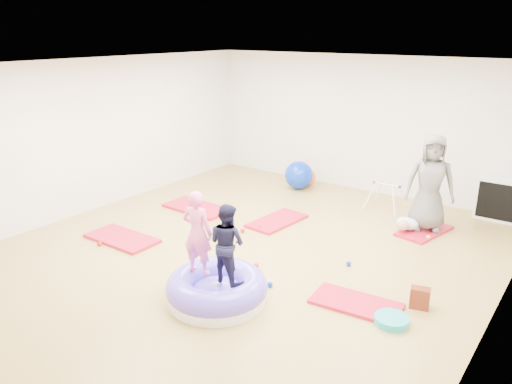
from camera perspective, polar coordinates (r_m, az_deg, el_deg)
The scene contains 19 objects.
room at distance 7.28m, azimuth -1.39°, elevation 3.14°, with size 7.01×8.01×2.81m.
gym_mat_front_left at distance 8.47m, azimuth -15.07°, elevation -5.14°, with size 1.23×0.61×0.05m, color red.
gym_mat_mid_left at distance 9.60m, azimuth -6.75°, elevation -1.80°, with size 1.29×0.64×0.05m, color red.
gym_mat_center_back at distance 8.91m, azimuth 2.41°, elevation -3.32°, with size 1.14×0.57×0.05m, color red.
gym_mat_right at distance 6.50m, azimuth 11.35°, elevation -12.38°, with size 1.09×0.55×0.05m, color red.
gym_mat_rear_right at distance 8.95m, azimuth 18.66°, elevation -4.23°, with size 1.06×0.53×0.04m, color red.
inflatable_cushion at distance 6.43m, azimuth -4.48°, elevation -11.03°, with size 1.29×1.29×0.40m.
child_pink at distance 6.24m, azimuth -6.73°, elevation -4.22°, with size 0.40×0.26×1.10m, color pink.
child_navy at distance 6.04m, azimuth -3.35°, elevation -5.44°, with size 0.49×0.38×1.00m, color black.
adult_caregiver at distance 8.75m, azimuth 19.29°, elevation 1.01°, with size 0.80×0.52×1.63m, color #575757.
infant at distance 8.78m, azimuth 16.79°, elevation -3.51°, with size 0.38×0.39×0.23m.
ball_pit_balls at distance 7.58m, azimuth 1.39°, elevation -7.22°, with size 4.22×3.71×0.07m.
exercise_ball_blue at distance 10.70m, azimuth 4.92°, elevation 1.93°, with size 0.61×0.61×0.61m, color #082BB6.
exercise_ball_orange at distance 10.95m, azimuth 5.82°, elevation 1.70°, with size 0.39×0.39×0.39m, color #D84A1C.
infant_play_gym at distance 9.72m, azimuth 14.65°, elevation -0.04°, with size 0.68×0.64×0.52m.
cube_shelf at distance 9.92m, azimuth 26.04°, elevation -0.74°, with size 0.77×0.38×0.77m.
balance_disc at distance 6.22m, azimuth 15.22°, elevation -13.96°, with size 0.40×0.40×0.09m, color #1CA2AC.
backpack at distance 6.59m, azimuth 18.22°, elevation -11.44°, with size 0.23×0.14×0.27m, color #B8401B.
yellow_toy at distance 8.54m, azimuth -16.32°, elevation -5.13°, with size 0.21×0.21×0.03m, color yellow.
Camera 1 is at (4.26, -5.58, 3.29)m, focal length 35.00 mm.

